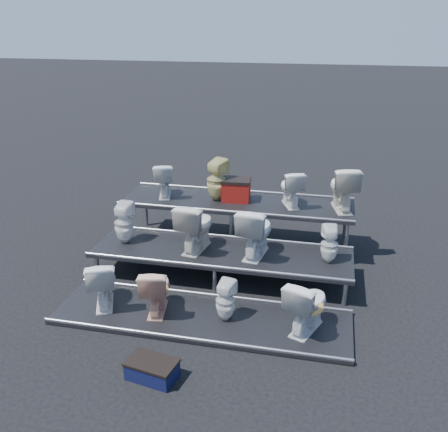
% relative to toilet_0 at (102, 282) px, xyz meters
% --- Properties ---
extents(ground, '(80.00, 80.00, 0.00)m').
position_rel_toilet_0_xyz_m(ground, '(1.48, 1.30, -0.43)').
color(ground, black).
rests_on(ground, ground).
extents(tier_front, '(4.20, 1.20, 0.06)m').
position_rel_toilet_0_xyz_m(tier_front, '(1.48, 0.00, -0.40)').
color(tier_front, black).
rests_on(tier_front, ground).
extents(tier_mid, '(4.20, 1.20, 0.46)m').
position_rel_toilet_0_xyz_m(tier_mid, '(1.48, 1.30, -0.20)').
color(tier_mid, black).
rests_on(tier_mid, ground).
extents(tier_back, '(4.20, 1.20, 0.86)m').
position_rel_toilet_0_xyz_m(tier_back, '(1.48, 2.60, -0.00)').
color(tier_back, black).
rests_on(tier_back, ground).
extents(toilet_0, '(0.66, 0.83, 0.74)m').
position_rel_toilet_0_xyz_m(toilet_0, '(0.00, 0.00, 0.00)').
color(toilet_0, silver).
rests_on(toilet_0, tier_front).
extents(toilet_1, '(0.51, 0.75, 0.71)m').
position_rel_toilet_0_xyz_m(toilet_1, '(0.82, 0.00, -0.02)').
color(toilet_1, '#E0AA8B').
rests_on(toilet_1, tier_front).
extents(toilet_2, '(0.33, 0.33, 0.60)m').
position_rel_toilet_0_xyz_m(toilet_2, '(1.83, 0.00, -0.07)').
color(toilet_2, silver).
rests_on(toilet_2, tier_front).
extents(toilet_3, '(0.68, 0.85, 0.76)m').
position_rel_toilet_0_xyz_m(toilet_3, '(2.95, 0.00, 0.01)').
color(toilet_3, silver).
rests_on(toilet_3, tier_front).
extents(toilet_4, '(0.34, 0.34, 0.70)m').
position_rel_toilet_0_xyz_m(toilet_4, '(-0.19, 1.30, 0.38)').
color(toilet_4, silver).
rests_on(toilet_4, tier_mid).
extents(toilet_5, '(0.58, 0.86, 0.82)m').
position_rel_toilet_0_xyz_m(toilet_5, '(1.06, 1.30, 0.44)').
color(toilet_5, beige).
rests_on(toilet_5, tier_mid).
extents(toilet_6, '(0.57, 0.86, 0.82)m').
position_rel_toilet_0_xyz_m(toilet_6, '(2.04, 1.30, 0.44)').
color(toilet_6, silver).
rests_on(toilet_6, tier_mid).
extents(toilet_7, '(0.31, 0.31, 0.60)m').
position_rel_toilet_0_xyz_m(toilet_7, '(3.18, 1.30, 0.33)').
color(toilet_7, silver).
rests_on(toilet_7, tier_mid).
extents(toilet_8, '(0.52, 0.70, 0.64)m').
position_rel_toilet_0_xyz_m(toilet_8, '(0.09, 2.60, 0.75)').
color(toilet_8, silver).
rests_on(toilet_8, tier_back).
extents(toilet_9, '(0.46, 0.47, 0.77)m').
position_rel_toilet_0_xyz_m(toilet_9, '(1.10, 2.60, 0.82)').
color(toilet_9, '#CBC078').
rests_on(toilet_9, tier_back).
extents(toilet_10, '(0.57, 0.73, 0.65)m').
position_rel_toilet_0_xyz_m(toilet_10, '(2.45, 2.60, 0.76)').
color(toilet_10, silver).
rests_on(toilet_10, tier_back).
extents(toilet_11, '(0.61, 0.86, 0.79)m').
position_rel_toilet_0_xyz_m(toilet_11, '(3.34, 2.60, 0.83)').
color(toilet_11, beige).
rests_on(toilet_11, tier_back).
extents(red_crate, '(0.53, 0.43, 0.36)m').
position_rel_toilet_0_xyz_m(red_crate, '(1.45, 2.65, 0.61)').
color(red_crate, maroon).
rests_on(red_crate, tier_back).
extents(step_stool, '(0.63, 0.45, 0.21)m').
position_rel_toilet_0_xyz_m(step_stool, '(1.23, -1.31, -0.33)').
color(step_stool, black).
rests_on(step_stool, ground).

